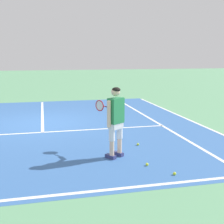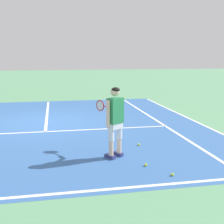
{
  "view_description": "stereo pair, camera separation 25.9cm",
  "coord_description": "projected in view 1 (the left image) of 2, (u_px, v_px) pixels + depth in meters",
  "views": [
    {
      "loc": [
        0.08,
        -10.94,
        2.44
      ],
      "look_at": [
        1.73,
        -3.85,
        1.05
      ],
      "focal_mm": 47.68,
      "sensor_mm": 36.0,
      "label": 1
    },
    {
      "loc": [
        0.33,
        -10.99,
        2.44
      ],
      "look_at": [
        1.73,
        -3.85,
        1.05
      ],
      "focal_mm": 47.68,
      "sensor_mm": 36.0,
      "label": 2
    }
  ],
  "objects": [
    {
      "name": "tennis_player",
      "position": [
        115.0,
        117.0,
        7.07
      ],
      "size": [
        0.6,
        1.21,
        1.71
      ],
      "color": "navy",
      "rests_on": "ground"
    },
    {
      "name": "court_inner_surface",
      "position": [
        43.0,
        126.0,
        10.45
      ],
      "size": [
        10.98,
        11.34,
        0.0
      ],
      "primitive_type": "cube",
      "color": "#3866A8",
      "rests_on": "ground"
    },
    {
      "name": "line_doubles_right",
      "position": [
        186.0,
        118.0,
        11.68
      ],
      "size": [
        0.1,
        10.94,
        0.01
      ],
      "primitive_type": "cube",
      "color": "white",
      "rests_on": "ground"
    },
    {
      "name": "tennis_ball_near_feet",
      "position": [
        175.0,
        174.0,
        6.15
      ],
      "size": [
        0.07,
        0.07,
        0.07
      ],
      "primitive_type": "sphere",
      "color": "#CCE02D",
      "rests_on": "ground"
    },
    {
      "name": "line_singles_right",
      "position": [
        153.0,
        120.0,
        11.37
      ],
      "size": [
        0.1,
        10.94,
        0.01
      ],
      "primitive_type": "cube",
      "color": "white",
      "rests_on": "ground"
    },
    {
      "name": "line_baseline",
      "position": [
        43.0,
        196.0,
        5.22
      ],
      "size": [
        10.98,
        0.1,
        0.01
      ],
      "primitive_type": "cube",
      "color": "white",
      "rests_on": "ground"
    },
    {
      "name": "tennis_ball_by_baseline",
      "position": [
        138.0,
        144.0,
        8.18
      ],
      "size": [
        0.07,
        0.07,
        0.07
      ],
      "primitive_type": "sphere",
      "color": "#CCE02D",
      "rests_on": "ground"
    },
    {
      "name": "line_service",
      "position": [
        43.0,
        132.0,
        9.56
      ],
      "size": [
        8.23,
        0.1,
        0.01
      ],
      "primitive_type": "cube",
      "color": "white",
      "rests_on": "ground"
    },
    {
      "name": "line_centre_service",
      "position": [
        42.0,
        114.0,
        12.63
      ],
      "size": [
        0.1,
        6.4,
        0.01
      ],
      "primitive_type": "cube",
      "color": "white",
      "rests_on": "ground"
    },
    {
      "name": "tennis_ball_mid_court",
      "position": [
        147.0,
        164.0,
        6.67
      ],
      "size": [
        0.07,
        0.07,
        0.07
      ],
      "primitive_type": "sphere",
      "color": "#CCE02D",
      "rests_on": "ground"
    },
    {
      "name": "ground_plane",
      "position": [
        42.0,
        123.0,
        10.91
      ],
      "size": [
        80.0,
        80.0,
        0.0
      ],
      "primitive_type": "plane",
      "color": "#609E70"
    }
  ]
}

